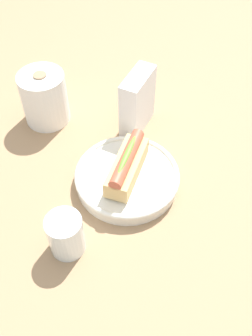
{
  "coord_description": "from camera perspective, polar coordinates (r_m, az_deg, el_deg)",
  "views": [
    {
      "loc": [
        -0.41,
        -0.3,
        0.66
      ],
      "look_at": [
        -0.0,
        -0.01,
        0.06
      ],
      "focal_mm": 40.62,
      "sensor_mm": 36.0,
      "label": 1
    }
  ],
  "objects": [
    {
      "name": "ground_plane",
      "position": [
        0.84,
        -0.63,
        -1.81
      ],
      "size": [
        2.4,
        2.4,
        0.0
      ],
      "primitive_type": "plane",
      "color": "#9E7A56"
    },
    {
      "name": "serving_bowl",
      "position": [
        0.82,
        0.0,
        -1.62
      ],
      "size": [
        0.23,
        0.23,
        0.04
      ],
      "color": "silver",
      "rests_on": "ground_plane"
    },
    {
      "name": "hotdog_front",
      "position": [
        0.78,
        0.0,
        0.37
      ],
      "size": [
        0.16,
        0.09,
        0.06
      ],
      "color": "#DBB270",
      "rests_on": "serving_bowl"
    },
    {
      "name": "water_glass",
      "position": [
        0.72,
        -8.97,
        -10.05
      ],
      "size": [
        0.07,
        0.07,
        0.09
      ],
      "color": "white",
      "rests_on": "ground_plane"
    },
    {
      "name": "paper_towel_roll",
      "position": [
        0.95,
        -12.13,
        10.23
      ],
      "size": [
        0.11,
        0.11,
        0.13
      ],
      "color": "white",
      "rests_on": "ground_plane"
    },
    {
      "name": "napkin_box",
      "position": [
        0.9,
        1.71,
        9.83
      ],
      "size": [
        0.12,
        0.06,
        0.15
      ],
      "primitive_type": "cube",
      "rotation": [
        0.0,
        0.0,
        0.16
      ],
      "color": "white",
      "rests_on": "ground_plane"
    }
  ]
}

